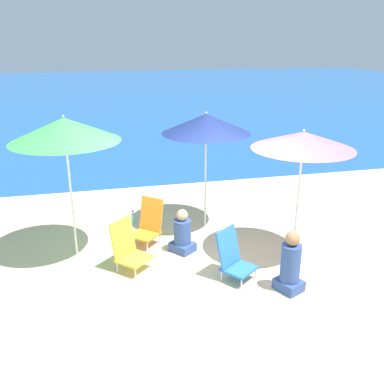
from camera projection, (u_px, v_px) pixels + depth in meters
The scene contains 11 objects.
ground_plane at pixel (209, 279), 6.62m from camera, with size 60.00×60.00×0.00m, color beige.
sea_water at pixel (113, 92), 29.10m from camera, with size 60.00×40.00×0.01m.
beach_umbrella_green at pixel (65, 130), 6.66m from camera, with size 1.74×1.74×2.40m.
beach_umbrella_navy at pixel (206, 124), 7.82m from camera, with size 1.65×1.65×2.26m.
beach_umbrella_pink at pixel (303, 140), 6.65m from camera, with size 1.62×1.62×2.19m.
beach_chair_blue at pixel (233, 256), 6.55m from camera, with size 0.68×0.69×0.78m.
beach_chair_yellow at pixel (128, 247), 6.81m from camera, with size 0.69×0.69×0.82m.
beach_chair_orange at pixel (148, 223), 7.68m from camera, with size 0.70×0.70×0.82m.
person_seated_near at pixel (290, 265), 6.21m from camera, with size 0.45×0.47×0.95m.
person_seated_far at pixel (182, 234), 7.38m from camera, with size 0.49×0.50×0.78m.
water_bottle at pixel (133, 218), 8.63m from camera, with size 0.08×0.08×0.25m.
Camera 1 is at (-1.58, -5.55, 3.52)m, focal length 40.00 mm.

